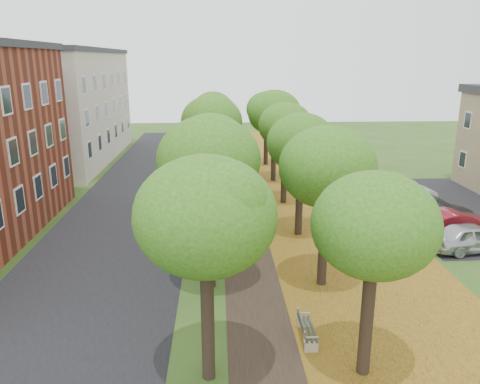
{
  "coord_description": "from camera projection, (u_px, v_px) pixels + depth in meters",
  "views": [
    {
      "loc": [
        -1.84,
        -12.32,
        9.43
      ],
      "look_at": [
        -0.66,
        11.96,
        2.5
      ],
      "focal_mm": 35.0,
      "sensor_mm": 36.0,
      "label": 1
    }
  ],
  "objects": [
    {
      "name": "tree_row_east",
      "position": [
        293.0,
        134.0,
        27.62
      ],
      "size": [
        3.95,
        33.95,
        6.87
      ],
      "color": "black",
      "rests_on": "ground"
    },
    {
      "name": "parking_lot",
      "position": [
        453.0,
        209.0,
        30.5
      ],
      "size": [
        9.0,
        16.0,
        0.01
      ],
      "primitive_type": "cube",
      "color": "black",
      "rests_on": "ground"
    },
    {
      "name": "car_grey",
      "position": [
        431.0,
        208.0,
        28.22
      ],
      "size": [
        5.43,
        3.6,
        1.46
      ],
      "primitive_type": "imported",
      "rotation": [
        0.0,
        0.0,
        1.23
      ],
      "color": "#313035",
      "rests_on": "ground"
    },
    {
      "name": "footpath",
      "position": [
        248.0,
        217.0,
        28.91
      ],
      "size": [
        3.2,
        70.0,
        0.01
      ],
      "primitive_type": "cube",
      "color": "black",
      "rests_on": "ground"
    },
    {
      "name": "street_asphalt",
      "position": [
        126.0,
        219.0,
        28.56
      ],
      "size": [
        8.0,
        70.0,
        0.01
      ],
      "primitive_type": "cube",
      "color": "black",
      "rests_on": "ground"
    },
    {
      "name": "ground",
      "position": [
        280.0,
        374.0,
        14.5
      ],
      "size": [
        120.0,
        120.0,
        0.0
      ],
      "primitive_type": "plane",
      "color": "#2D4C19",
      "rests_on": "ground"
    },
    {
      "name": "car_white",
      "position": [
        404.0,
        191.0,
        32.33
      ],
      "size": [
        4.81,
        2.6,
        1.28
      ],
      "primitive_type": "imported",
      "rotation": [
        0.0,
        0.0,
        1.46
      ],
      "color": "silver",
      "rests_on": "ground"
    },
    {
      "name": "leaf_verge",
      "position": [
        328.0,
        216.0,
        29.14
      ],
      "size": [
        7.5,
        70.0,
        0.01
      ],
      "primitive_type": "cube",
      "color": "#A47C1E",
      "rests_on": "ground"
    },
    {
      "name": "bench",
      "position": [
        306.0,
        329.0,
        16.2
      ],
      "size": [
        0.5,
        1.67,
        0.79
      ],
      "rotation": [
        0.0,
        0.0,
        1.56
      ],
      "color": "#2B362E",
      "rests_on": "ground"
    },
    {
      "name": "car_red",
      "position": [
        453.0,
        224.0,
        25.56
      ],
      "size": [
        4.82,
        2.56,
        1.51
      ],
      "primitive_type": "imported",
      "rotation": [
        0.0,
        0.0,
        1.79
      ],
      "color": "maroon",
      "rests_on": "ground"
    },
    {
      "name": "car_silver",
      "position": [
        472.0,
        237.0,
        23.66
      ],
      "size": [
        4.49,
        2.27,
        1.47
      ],
      "primitive_type": "imported",
      "rotation": [
        0.0,
        0.0,
        1.7
      ],
      "color": "#B5B5BA",
      "rests_on": "ground"
    },
    {
      "name": "building_cream",
      "position": [
        56.0,
        106.0,
        43.98
      ],
      "size": [
        10.3,
        20.3,
        10.4
      ],
      "color": "beige",
      "rests_on": "ground"
    },
    {
      "name": "tree_row_west",
      "position": [
        211.0,
        135.0,
        27.4
      ],
      "size": [
        3.95,
        33.95,
        6.87
      ],
      "color": "black",
      "rests_on": "ground"
    }
  ]
}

